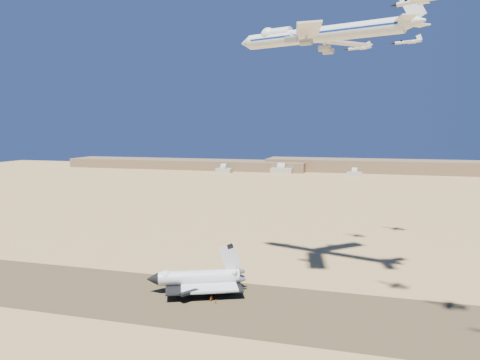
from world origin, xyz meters
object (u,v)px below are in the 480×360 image
(shuttle, at_px, (198,279))
(crew_c, at_px, (216,302))
(crew_a, at_px, (212,298))
(crew_b, at_px, (211,299))
(chase_jet_a, at_px, (415,1))
(chase_jet_e, at_px, (407,42))
(chase_jet_d, at_px, (359,48))
(carrier_747, at_px, (315,35))

(shuttle, height_order, crew_c, shuttle)
(crew_c, bearing_deg, crew_a, 1.55)
(crew_b, distance_m, chase_jet_a, 122.71)
(shuttle, xyz_separation_m, chase_jet_a, (76.43, -18.25, 97.46))
(crew_a, relative_size, crew_b, 0.96)
(crew_a, height_order, chase_jet_e, chase_jet_e)
(chase_jet_a, relative_size, chase_jet_d, 1.03)
(chase_jet_d, bearing_deg, chase_jet_e, 65.64)
(carrier_747, distance_m, crew_c, 112.48)
(crew_a, distance_m, chase_jet_d, 136.95)
(shuttle, bearing_deg, crew_c, -67.88)
(carrier_747, xyz_separation_m, chase_jet_e, (39.03, 67.14, 6.69))
(shuttle, height_order, chase_jet_e, chase_jet_e)
(chase_jet_a, bearing_deg, shuttle, -165.76)
(carrier_747, xyz_separation_m, crew_c, (-30.49, -36.72, -101.85))
(chase_jet_a, bearing_deg, crew_b, -160.27)
(shuttle, distance_m, chase_jet_e, 161.34)
(shuttle, relative_size, chase_jet_d, 2.96)
(shuttle, relative_size, crew_c, 22.22)
(chase_jet_d, relative_size, chase_jet_e, 0.84)
(crew_a, distance_m, crew_b, 1.56)
(crew_b, distance_m, chase_jet_d, 137.76)
(carrier_747, distance_m, chase_jet_e, 77.95)
(crew_a, bearing_deg, carrier_747, -41.79)
(chase_jet_d, distance_m, chase_jet_e, 34.06)
(crew_b, bearing_deg, shuttle, 0.15)
(crew_a, relative_size, chase_jet_a, 0.12)
(crew_b, height_order, chase_jet_a, chase_jet_a)
(shuttle, height_order, chase_jet_d, chase_jet_d)
(crew_c, height_order, chase_jet_e, chase_jet_e)
(crew_b, relative_size, crew_c, 0.96)
(shuttle, height_order, crew_b, shuttle)
(carrier_747, bearing_deg, crew_b, -116.18)
(carrier_747, height_order, chase_jet_e, carrier_747)
(chase_jet_e, bearing_deg, crew_c, -103.51)
(crew_b, xyz_separation_m, chase_jet_d, (48.79, 77.72, 102.74))
(shuttle, distance_m, crew_b, 12.94)
(crew_a, distance_m, chase_jet_e, 164.51)
(carrier_747, xyz_separation_m, crew_b, (-33.22, -34.57, -101.88))
(chase_jet_a, height_order, chase_jet_e, chase_jet_e)
(crew_c, relative_size, chase_jet_a, 0.13)
(carrier_747, xyz_separation_m, chase_jet_d, (15.57, 43.15, 0.86))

